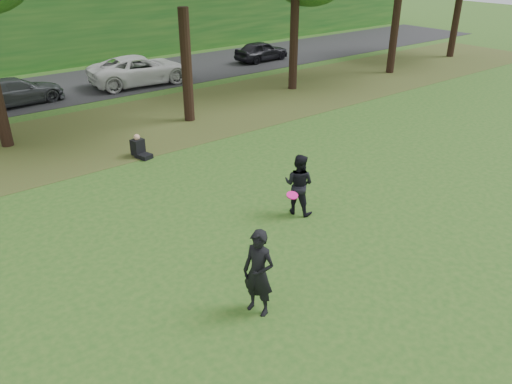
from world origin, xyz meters
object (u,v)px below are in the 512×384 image
(player_left, at_px, (259,273))
(frisbee, at_px, (292,195))
(player_right, at_px, (299,184))
(seated_person, at_px, (139,149))

(player_left, relative_size, frisbee, 5.42)
(player_right, xyz_separation_m, frisbee, (-1.75, -1.65, 0.86))
(player_left, bearing_deg, frisbee, 100.65)
(player_left, height_order, frisbee, player_left)
(frisbee, xyz_separation_m, seated_person, (0.09, 8.17, -1.42))
(player_left, bearing_deg, player_right, 108.06)
(player_right, xyz_separation_m, seated_person, (-1.65, 6.52, -0.56))
(player_right, height_order, frisbee, frisbee)
(player_right, relative_size, seated_person, 2.11)
(frisbee, height_order, seated_person, frisbee)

